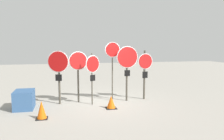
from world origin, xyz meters
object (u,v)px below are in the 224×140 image
(stop_sign_1, at_px, (78,66))
(stop_sign_2, at_px, (93,68))
(stop_sign_5, at_px, (145,68))
(traffic_cone_0, at_px, (111,102))
(stop_sign_3, at_px, (113,55))
(traffic_cone_1, at_px, (42,110))
(storage_crate, at_px, (24,100))
(stop_sign_0, at_px, (58,67))
(stop_sign_4, at_px, (127,62))

(stop_sign_1, distance_m, stop_sign_2, 0.72)
(stop_sign_5, distance_m, traffic_cone_0, 2.39)
(stop_sign_3, height_order, stop_sign_5, stop_sign_3)
(stop_sign_2, xyz_separation_m, stop_sign_5, (2.40, 0.39, -0.09))
(stop_sign_3, xyz_separation_m, traffic_cone_1, (-2.82, -1.80, -1.69))
(stop_sign_5, xyz_separation_m, storage_crate, (-5.05, -0.39, -1.08))
(stop_sign_2, relative_size, traffic_cone_0, 4.26)
(traffic_cone_0, height_order, storage_crate, storage_crate)
(stop_sign_1, relative_size, stop_sign_3, 0.85)
(stop_sign_2, height_order, storage_crate, stop_sign_2)
(stop_sign_0, distance_m, stop_sign_2, 1.39)
(stop_sign_1, bearing_deg, stop_sign_4, -13.60)
(storage_crate, bearing_deg, stop_sign_4, 3.76)
(stop_sign_5, xyz_separation_m, traffic_cone_0, (-1.78, -1.07, -1.19))
(stop_sign_0, distance_m, traffic_cone_1, 2.19)
(stop_sign_5, bearing_deg, stop_sign_0, 174.25)
(stop_sign_0, height_order, stop_sign_1, stop_sign_0)
(stop_sign_3, xyz_separation_m, storage_crate, (-3.58, -0.45, -1.63))
(stop_sign_2, xyz_separation_m, traffic_cone_1, (-1.89, -1.35, -1.23))
(stop_sign_5, relative_size, traffic_cone_0, 4.43)
(traffic_cone_1, bearing_deg, stop_sign_1, 53.47)
(stop_sign_4, bearing_deg, stop_sign_0, 176.72)
(stop_sign_1, distance_m, stop_sign_3, 1.54)
(stop_sign_0, distance_m, storage_crate, 1.81)
(stop_sign_1, distance_m, traffic_cone_1, 2.59)
(stop_sign_5, bearing_deg, stop_sign_3, 171.39)
(traffic_cone_0, relative_size, storage_crate, 0.54)
(stop_sign_2, height_order, traffic_cone_0, stop_sign_2)
(stop_sign_2, distance_m, stop_sign_5, 2.43)
(stop_sign_2, distance_m, traffic_cone_0, 1.58)
(stop_sign_1, relative_size, traffic_cone_1, 3.60)
(traffic_cone_0, distance_m, storage_crate, 3.34)
(stop_sign_1, height_order, traffic_cone_0, stop_sign_1)
(stop_sign_4, relative_size, stop_sign_5, 1.09)
(stop_sign_0, xyz_separation_m, stop_sign_3, (2.28, 0.09, 0.44))
(stop_sign_1, bearing_deg, stop_sign_5, -9.76)
(stop_sign_4, height_order, traffic_cone_1, stop_sign_4)
(stop_sign_2, xyz_separation_m, storage_crate, (-2.65, -0.00, -1.17))
(stop_sign_4, bearing_deg, storage_crate, -177.73)
(stop_sign_5, bearing_deg, stop_sign_4, -178.43)
(stop_sign_0, relative_size, storage_crate, 2.40)
(stop_sign_1, distance_m, storage_crate, 2.47)
(stop_sign_0, height_order, stop_sign_4, stop_sign_4)
(stop_sign_1, distance_m, stop_sign_4, 2.10)
(stop_sign_4, relative_size, traffic_cone_1, 3.96)
(stop_sign_5, distance_m, storage_crate, 5.18)
(stop_sign_4, height_order, stop_sign_5, stop_sign_4)
(traffic_cone_1, xyz_separation_m, storage_crate, (-0.76, 1.35, 0.06))
(stop_sign_4, bearing_deg, stop_sign_5, 6.23)
(stop_sign_1, relative_size, storage_crate, 2.35)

